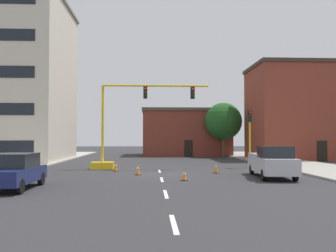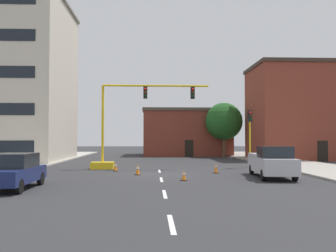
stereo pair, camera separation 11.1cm
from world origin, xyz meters
TOP-DOWN VIEW (x-y plane):
  - ground_plane at (0.00, 0.00)m, footprint 160.00×160.00m
  - sidewalk_left at (-12.69, 8.00)m, footprint 6.00×56.00m
  - sidewalk_right at (12.69, 8.00)m, footprint 6.00×56.00m
  - lane_stripe_seg_0 at (0.00, -14.00)m, footprint 0.16×2.40m
  - lane_stripe_seg_1 at (0.00, -8.50)m, footprint 0.16×2.40m
  - lane_stripe_seg_2 at (0.00, -3.00)m, footprint 0.16×2.40m
  - lane_stripe_seg_3 at (0.00, 2.50)m, footprint 0.16×2.40m
  - building_brick_center at (4.31, 27.25)m, footprint 12.25×10.17m
  - building_row_right at (17.50, 16.65)m, footprint 12.67×8.31m
  - traffic_signal_gantry at (-3.31, 4.58)m, footprint 9.49×1.20m
  - traffic_light_pole_right at (7.65, 5.14)m, footprint 0.32×0.47m
  - tree_right_far at (8.74, 21.34)m, footprint 4.81×4.81m
  - pickup_truck_silver at (6.95, -2.29)m, footprint 2.50×5.56m
  - sedan_navy_near_left at (-7.30, -6.64)m, footprint 1.88×4.50m
  - traffic_cone_roadside_a at (-1.52, -0.23)m, footprint 0.36×0.36m
  - traffic_cone_roadside_b at (3.96, 0.72)m, footprint 0.36×0.36m
  - traffic_cone_roadside_c at (-3.29, 2.54)m, footprint 0.36×0.36m
  - traffic_cone_roadside_d at (1.30, -3.58)m, footprint 0.36×0.36m

SIDE VIEW (x-z plane):
  - ground_plane at x=0.00m, z-range 0.00..0.00m
  - lane_stripe_seg_0 at x=0.00m, z-range 0.00..0.01m
  - lane_stripe_seg_1 at x=0.00m, z-range 0.00..0.01m
  - lane_stripe_seg_2 at x=0.00m, z-range 0.00..0.01m
  - lane_stripe_seg_3 at x=0.00m, z-range 0.00..0.01m
  - sidewalk_left at x=-12.69m, z-range 0.00..0.14m
  - sidewalk_right at x=12.69m, z-range 0.00..0.14m
  - traffic_cone_roadside_d at x=1.30m, z-range -0.01..0.61m
  - traffic_cone_roadside_c at x=-3.29m, z-range -0.01..0.65m
  - traffic_cone_roadside_a at x=-1.52m, z-range -0.01..0.70m
  - traffic_cone_roadside_b at x=3.96m, z-range -0.01..0.72m
  - sedan_navy_near_left at x=-7.30m, z-range 0.02..1.76m
  - pickup_truck_silver at x=6.95m, z-range -0.02..1.97m
  - traffic_signal_gantry at x=-3.31m, z-range -1.15..5.68m
  - building_brick_center at x=4.31m, z-range 0.01..6.50m
  - traffic_light_pole_right at x=7.65m, z-range 1.13..5.93m
  - tree_right_far at x=8.74m, z-range 1.10..8.13m
  - building_row_right at x=17.50m, z-range 0.01..11.02m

